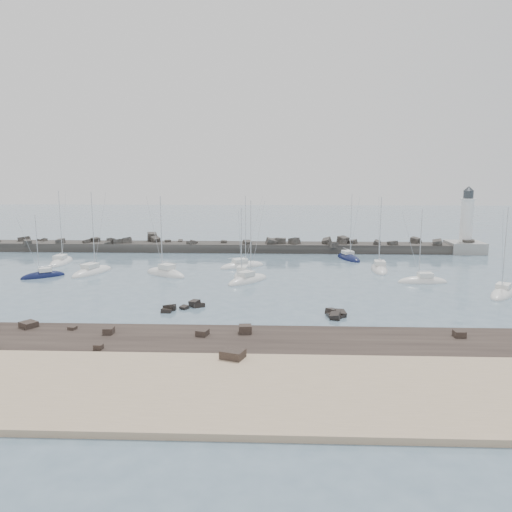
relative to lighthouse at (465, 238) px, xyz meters
The scene contains 18 objects.
ground 60.52m from the lighthouse, 141.04° to the right, with size 400.00×400.00×0.00m, color slate.
sand_strip 84.37m from the lighthouse, 123.88° to the right, with size 140.00×14.00×1.00m, color #C6AB89.
rock_shelf 76.52m from the lighthouse, 128.31° to the right, with size 140.00×12.00×2.04m.
rock_cluster_near 69.07m from the lighthouse, 137.73° to the right, with size 4.99×4.17×1.49m.
rock_cluster_far 59.04m from the lighthouse, 123.71° to the right, with size 2.45×3.98×1.57m.
breakwater 54.26m from the lighthouse, behind, with size 115.00×7.61×5.14m.
lighthouse is the anchor object (origin of this frame).
sailboat_0 81.14m from the lighthouse, 168.63° to the right, with size 3.28×9.28×14.37m.
sailboat_1 82.22m from the lighthouse, 159.74° to the right, with size 6.63×5.84×10.86m.
sailboat_2 74.73m from the lighthouse, 160.35° to the right, with size 5.87×9.65×14.55m.
sailboat_3 49.42m from the lighthouse, 157.97° to the right, with size 8.79×6.79×13.57m.
sailboat_4 63.47m from the lighthouse, 155.71° to the right, with size 8.62×7.33×13.95m.
sailboat_5 52.42m from the lighthouse, 149.75° to the right, with size 2.90×7.70×12.01m.
sailboat_6 53.68m from the lighthouse, 145.21° to the right, with size 7.33×8.30×13.46m.
sailboat_7 27.29m from the lighthouse, 160.58° to the right, with size 4.99×9.02×13.55m.
sailboat_8 35.04m from the lighthouse, 119.89° to the right, with size 7.71×2.76×12.10m.
sailboat_9 30.41m from the lighthouse, 136.68° to the right, with size 3.24×8.71×13.64m.
sailboat_10 38.91m from the lighthouse, 103.10° to the right, with size 6.80×8.29×13.07m.
Camera 1 is at (7.23, -67.39, 16.33)m, focal length 35.00 mm.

